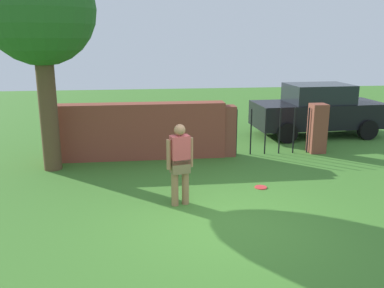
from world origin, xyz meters
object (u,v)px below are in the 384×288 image
(tree, at_px, (40,13))
(frisbee_red, at_px, (261,187))
(car, at_px, (317,110))
(person, at_px, (180,161))

(tree, bearing_deg, frisbee_red, -22.03)
(car, relative_size, frisbee_red, 15.83)
(person, distance_m, car, 7.43)
(person, relative_size, frisbee_red, 6.00)
(tree, distance_m, person, 4.89)
(person, bearing_deg, frisbee_red, -173.37)
(tree, height_order, frisbee_red, tree)
(person, relative_size, car, 0.38)
(person, bearing_deg, car, -148.04)
(person, xyz_separation_m, frisbee_red, (1.85, 0.72, -0.89))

